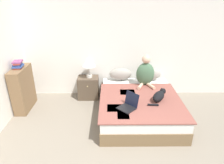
{
  "coord_description": "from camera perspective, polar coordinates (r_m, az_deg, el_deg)",
  "views": [
    {
      "loc": [
        -0.45,
        -1.54,
        2.41
      ],
      "look_at": [
        -0.42,
        2.02,
        0.82
      ],
      "focal_mm": 32.0,
      "sensor_mm": 36.0,
      "label": 1
    }
  ],
  "objects": [
    {
      "name": "wall_back",
      "position": [
        4.86,
        4.86,
        10.51
      ],
      "size": [
        6.06,
        0.05,
        2.55
      ],
      "color": "white",
      "rests_on": "ground_plane"
    },
    {
      "name": "bed",
      "position": [
        4.29,
        7.65,
        -6.68
      ],
      "size": [
        1.62,
        1.98,
        0.47
      ],
      "color": "brown",
      "rests_on": "ground_plane"
    },
    {
      "name": "table_lamp",
      "position": [
        4.72,
        -6.69,
        5.59
      ],
      "size": [
        0.32,
        0.32,
        0.51
      ],
      "color": "beige",
      "rests_on": "nightstand"
    },
    {
      "name": "laptop_open",
      "position": [
        3.71,
        4.67,
        -6.58
      ],
      "size": [
        0.43,
        0.43,
        0.27
      ],
      "rotation": [
        0.0,
        0.0,
        -0.78
      ],
      "color": "black",
      "rests_on": "bed"
    },
    {
      "name": "bookshelf",
      "position": [
        4.8,
        -24.11,
        -1.8
      ],
      "size": [
        0.26,
        0.71,
        0.97
      ],
      "color": "brown",
      "rests_on": "ground_plane"
    },
    {
      "name": "pillow_far",
      "position": [
        4.92,
        10.71,
        2.26
      ],
      "size": [
        0.53,
        0.25,
        0.29
      ],
      "color": "gray",
      "rests_on": "bed"
    },
    {
      "name": "nightstand",
      "position": [
        4.96,
        -6.75,
        -1.57
      ],
      "size": [
        0.49,
        0.39,
        0.55
      ],
      "color": "brown",
      "rests_on": "ground_plane"
    },
    {
      "name": "person_sitting",
      "position": [
        4.57,
        9.5,
        2.59
      ],
      "size": [
        0.41,
        0.4,
        0.71
      ],
      "color": "#476B4C",
      "rests_on": "bed"
    },
    {
      "name": "pillow_near",
      "position": [
        4.84,
        2.45,
        2.27
      ],
      "size": [
        0.53,
        0.25,
        0.29
      ],
      "color": "gray",
      "rests_on": "bed"
    },
    {
      "name": "book_stack_top",
      "position": [
        4.6,
        -25.34,
        4.51
      ],
      "size": [
        0.22,
        0.26,
        0.16
      ],
      "color": "#B24238",
      "rests_on": "bookshelf"
    },
    {
      "name": "cat_tabby",
      "position": [
        4.04,
        13.31,
        -3.84
      ],
      "size": [
        0.43,
        0.46,
        0.19
      ],
      "rotation": [
        0.0,
        0.0,
        0.95
      ],
      "color": "black",
      "rests_on": "bed"
    }
  ]
}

